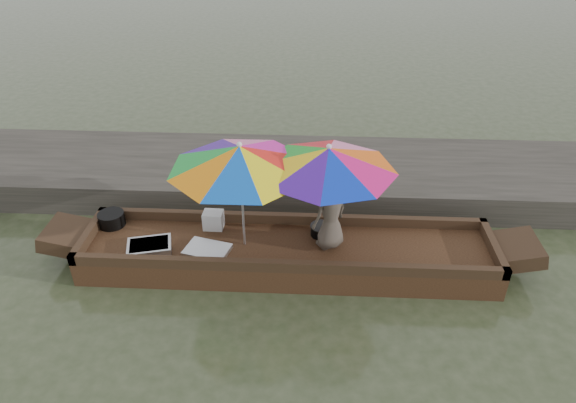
{
  "coord_description": "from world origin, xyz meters",
  "views": [
    {
      "loc": [
        0.31,
        -5.68,
        4.61
      ],
      "look_at": [
        0.0,
        0.1,
        1.0
      ],
      "focal_mm": 32.0,
      "sensor_mm": 36.0,
      "label": 1
    }
  ],
  "objects_px": {
    "boat_hull": "(288,255)",
    "tray_scallop": "(207,250)",
    "cooking_pot": "(112,219)",
    "charcoal_grill": "(321,231)",
    "vendor": "(331,213)",
    "umbrella_stern": "(327,198)",
    "tray_crayfish": "(149,246)",
    "supply_bag": "(213,220)",
    "umbrella_bow": "(242,196)"
  },
  "relations": [
    {
      "from": "boat_hull",
      "to": "tray_scallop",
      "type": "xyz_separation_m",
      "value": [
        -1.08,
        -0.21,
        0.21
      ]
    },
    {
      "from": "boat_hull",
      "to": "cooking_pot",
      "type": "bearing_deg",
      "value": 172.02
    },
    {
      "from": "charcoal_grill",
      "to": "vendor",
      "type": "xyz_separation_m",
      "value": [
        0.11,
        -0.24,
        0.46
      ]
    },
    {
      "from": "vendor",
      "to": "umbrella_stern",
      "type": "bearing_deg",
      "value": -7.89
    },
    {
      "from": "tray_crayfish",
      "to": "umbrella_stern",
      "type": "bearing_deg",
      "value": 4.48
    },
    {
      "from": "boat_hull",
      "to": "tray_scallop",
      "type": "height_order",
      "value": "tray_scallop"
    },
    {
      "from": "umbrella_stern",
      "to": "boat_hull",
      "type": "bearing_deg",
      "value": 180.0
    },
    {
      "from": "tray_scallop",
      "to": "vendor",
      "type": "relative_size",
      "value": 0.55
    },
    {
      "from": "cooking_pot",
      "to": "tray_crayfish",
      "type": "xyz_separation_m",
      "value": [
        0.71,
        -0.55,
        -0.05
      ]
    },
    {
      "from": "boat_hull",
      "to": "supply_bag",
      "type": "distance_m",
      "value": 1.19
    },
    {
      "from": "umbrella_bow",
      "to": "umbrella_stern",
      "type": "relative_size",
      "value": 1.06
    },
    {
      "from": "cooking_pot",
      "to": "tray_crayfish",
      "type": "relative_size",
      "value": 0.64
    },
    {
      "from": "boat_hull",
      "to": "charcoal_grill",
      "type": "xyz_separation_m",
      "value": [
        0.46,
        0.28,
        0.25
      ]
    },
    {
      "from": "tray_scallop",
      "to": "umbrella_stern",
      "type": "relative_size",
      "value": 0.33
    },
    {
      "from": "tray_scallop",
      "to": "boat_hull",
      "type": "bearing_deg",
      "value": 10.83
    },
    {
      "from": "supply_bag",
      "to": "vendor",
      "type": "height_order",
      "value": "vendor"
    },
    {
      "from": "charcoal_grill",
      "to": "tray_scallop",
      "type": "bearing_deg",
      "value": -162.63
    },
    {
      "from": "boat_hull",
      "to": "charcoal_grill",
      "type": "relative_size",
      "value": 18.93
    },
    {
      "from": "boat_hull",
      "to": "tray_scallop",
      "type": "bearing_deg",
      "value": -169.17
    },
    {
      "from": "cooking_pot",
      "to": "tray_scallop",
      "type": "xyz_separation_m",
      "value": [
        1.51,
        -0.57,
        -0.07
      ]
    },
    {
      "from": "boat_hull",
      "to": "supply_bag",
      "type": "height_order",
      "value": "supply_bag"
    },
    {
      "from": "tray_crayfish",
      "to": "supply_bag",
      "type": "height_order",
      "value": "supply_bag"
    },
    {
      "from": "cooking_pot",
      "to": "tray_crayfish",
      "type": "bearing_deg",
      "value": -37.87
    },
    {
      "from": "tray_crayfish",
      "to": "umbrella_bow",
      "type": "relative_size",
      "value": 0.31
    },
    {
      "from": "cooking_pot",
      "to": "supply_bag",
      "type": "bearing_deg",
      "value": 0.42
    },
    {
      "from": "tray_crayfish",
      "to": "charcoal_grill",
      "type": "bearing_deg",
      "value": 11.18
    },
    {
      "from": "boat_hull",
      "to": "vendor",
      "type": "bearing_deg",
      "value": 3.7
    },
    {
      "from": "vendor",
      "to": "umbrella_stern",
      "type": "xyz_separation_m",
      "value": [
        -0.06,
        -0.04,
        0.25
      ]
    },
    {
      "from": "supply_bag",
      "to": "umbrella_bow",
      "type": "height_order",
      "value": "umbrella_bow"
    },
    {
      "from": "boat_hull",
      "to": "umbrella_stern",
      "type": "distance_m",
      "value": 1.08
    },
    {
      "from": "tray_crayfish",
      "to": "umbrella_bow",
      "type": "xyz_separation_m",
      "value": [
        1.28,
        0.19,
        0.73
      ]
    },
    {
      "from": "tray_scallop",
      "to": "umbrella_stern",
      "type": "xyz_separation_m",
      "value": [
        1.59,
        0.21,
        0.74
      ]
    },
    {
      "from": "boat_hull",
      "to": "umbrella_bow",
      "type": "height_order",
      "value": "umbrella_bow"
    },
    {
      "from": "boat_hull",
      "to": "umbrella_stern",
      "type": "relative_size",
      "value": 3.23
    },
    {
      "from": "boat_hull",
      "to": "vendor",
      "type": "xyz_separation_m",
      "value": [
        0.57,
        0.04,
        0.7
      ]
    },
    {
      "from": "tray_scallop",
      "to": "charcoal_grill",
      "type": "relative_size",
      "value": 1.95
    },
    {
      "from": "vendor",
      "to": "umbrella_stern",
      "type": "relative_size",
      "value": 0.6
    },
    {
      "from": "boat_hull",
      "to": "umbrella_bow",
      "type": "distance_m",
      "value": 1.12
    },
    {
      "from": "umbrella_bow",
      "to": "charcoal_grill",
      "type": "bearing_deg",
      "value": 14.59
    },
    {
      "from": "tray_crayfish",
      "to": "supply_bag",
      "type": "relative_size",
      "value": 2.09
    },
    {
      "from": "boat_hull",
      "to": "cooking_pot",
      "type": "relative_size",
      "value": 15.03
    },
    {
      "from": "cooking_pot",
      "to": "tray_scallop",
      "type": "height_order",
      "value": "cooking_pot"
    },
    {
      "from": "umbrella_stern",
      "to": "tray_crayfish",
      "type": "bearing_deg",
      "value": -175.52
    },
    {
      "from": "supply_bag",
      "to": "vendor",
      "type": "relative_size",
      "value": 0.26
    },
    {
      "from": "tray_crayfish",
      "to": "umbrella_stern",
      "type": "distance_m",
      "value": 2.5
    },
    {
      "from": "cooking_pot",
      "to": "umbrella_bow",
      "type": "height_order",
      "value": "umbrella_bow"
    },
    {
      "from": "boat_hull",
      "to": "tray_crayfish",
      "type": "relative_size",
      "value": 9.7
    },
    {
      "from": "charcoal_grill",
      "to": "umbrella_bow",
      "type": "bearing_deg",
      "value": -165.41
    },
    {
      "from": "boat_hull",
      "to": "vendor",
      "type": "relative_size",
      "value": 5.36
    },
    {
      "from": "charcoal_grill",
      "to": "supply_bag",
      "type": "height_order",
      "value": "supply_bag"
    }
  ]
}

